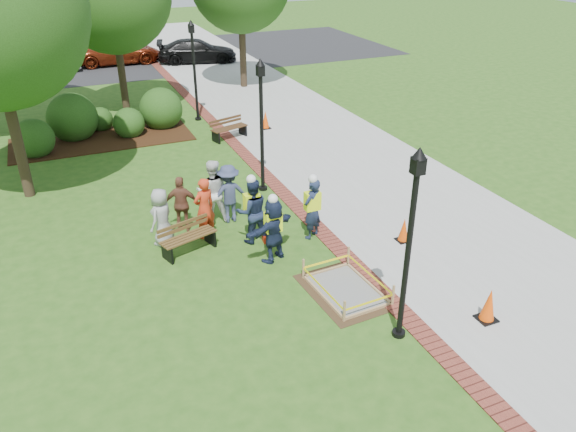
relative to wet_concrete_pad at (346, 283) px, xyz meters
name	(u,v)px	position (x,y,z in m)	size (l,w,h in m)	color
ground	(289,276)	(-0.99, 1.15, -0.23)	(100.00, 100.00, 0.00)	#285116
sidewalk	(303,129)	(4.01, 11.15, -0.22)	(6.00, 60.00, 0.02)	#9E9E99
brick_edging	(230,139)	(0.76, 11.15, -0.22)	(0.50, 60.00, 0.03)	maroon
mulch_bed	(102,139)	(-3.99, 13.15, -0.21)	(7.00, 3.00, 0.05)	#381E0F
parking_lot	(121,59)	(-0.99, 28.15, -0.23)	(36.00, 12.00, 0.01)	black
wet_concrete_pad	(346,283)	(0.00, 0.00, 0.00)	(1.83, 2.40, 0.55)	#47331E
bench_near	(189,243)	(-2.96, 3.25, 0.03)	(1.60, 0.93, 0.82)	brown
bench_far	(229,133)	(0.77, 11.24, 0.03)	(1.60, 0.93, 0.82)	#4B331A
cone_front	(489,306)	(2.32, -2.19, 0.16)	(0.41, 0.41, 0.82)	black
cone_back	(404,230)	(2.58, 1.47, 0.10)	(0.36, 0.36, 0.70)	black
cone_far	(265,120)	(2.57, 11.82, 0.14)	(0.39, 0.39, 0.77)	black
toolbox	(271,237)	(-0.76, 2.92, -0.12)	(0.45, 0.25, 0.22)	#B51F0D
lamp_near	(410,234)	(0.26, -1.85, 2.25)	(0.28, 0.28, 4.26)	black
lamp_mid	(261,117)	(0.26, 6.15, 2.25)	(0.28, 0.28, 4.26)	black
lamp_far	(194,63)	(0.26, 14.15, 2.25)	(0.28, 0.28, 4.26)	black
shrub_a	(37,155)	(-6.47, 12.42, -0.23)	(1.51, 1.51, 1.51)	#1E4012
shrub_b	(76,138)	(-4.95, 13.83, -0.23)	(1.99, 1.99, 1.99)	#1E4012
shrub_c	(131,136)	(-2.87, 13.20, -0.23)	(1.27, 1.27, 1.27)	#1E4012
shrub_d	(163,126)	(-1.39, 13.87, -0.23)	(1.81, 1.81, 1.81)	#1E4012
shrub_e	(102,130)	(-3.85, 14.48, -0.23)	(1.04, 1.04, 1.04)	#1E4012
casual_person_a	(162,217)	(-3.48, 3.96, 0.58)	(0.61, 0.60, 1.62)	#979797
casual_person_b	(204,208)	(-2.32, 3.87, 0.65)	(0.65, 0.53, 1.77)	red
casual_person_c	(212,191)	(-1.84, 4.71, 0.71)	(0.67, 0.50, 1.89)	white
casual_person_d	(182,204)	(-2.80, 4.48, 0.59)	(0.62, 0.52, 1.64)	brown
casual_person_e	(229,194)	(-1.41, 4.51, 0.64)	(0.56, 0.36, 1.75)	#333B5A
hivis_worker_a	(273,228)	(-1.04, 2.03, 0.69)	(0.65, 0.55, 1.87)	#1B2347
hivis_worker_b	(312,207)	(0.38, 2.69, 0.71)	(0.66, 0.59, 1.90)	#181F40
hivis_worker_c	(252,209)	(-1.21, 3.12, 0.74)	(0.61, 0.42, 1.98)	#1C2A49
parked_car_b	(42,74)	(-5.79, 26.12, -0.23)	(4.70, 2.04, 1.53)	#AEADB3
parked_car_c	(120,63)	(-1.21, 27.03, -0.23)	(4.69, 2.04, 1.53)	maroon
parked_car_d	(198,62)	(3.33, 25.42, -0.23)	(4.66, 2.03, 1.52)	black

